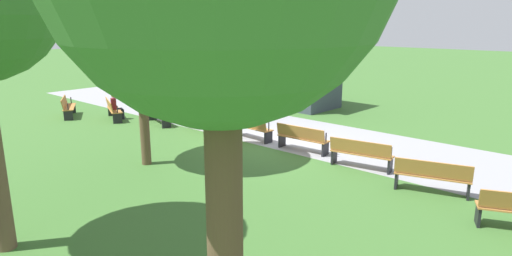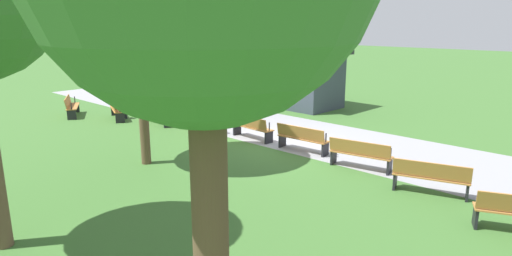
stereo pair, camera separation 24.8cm
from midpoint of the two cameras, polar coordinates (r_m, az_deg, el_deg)
ground_plane at (r=15.23m, az=3.25°, el=-2.19°), size 120.00×120.00×0.00m
path_paving at (r=16.59m, az=7.14°, el=-0.92°), size 35.11×4.53×0.01m
bench_0 at (r=21.38m, az=-22.92°, el=2.72°), size 1.81×1.32×0.89m
bench_1 at (r=20.02m, az=-17.73°, el=2.47°), size 1.85×1.15×0.89m
bench_2 at (r=18.63m, az=-12.27°, el=1.99°), size 1.87×0.97×0.89m
bench_3 at (r=17.20m, az=-6.46°, el=1.25°), size 1.87×0.78×0.89m
bench_4 at (r=15.77m, az=-0.22°, el=0.17°), size 1.84×0.58×0.89m
bench_5 at (r=14.35m, az=6.60°, el=-1.31°), size 1.84×0.58×0.89m
bench_6 at (r=12.96m, az=14.14°, el=-3.32°), size 1.87×0.78×0.89m
bench_7 at (r=11.64m, az=22.67°, el=-5.97°), size 1.87×0.97×0.89m
person_seated at (r=19.99m, az=-17.35°, el=2.95°), size 0.48×0.59×1.20m
kiosk at (r=21.78m, az=6.81°, el=6.54°), size 3.69×3.21×2.86m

